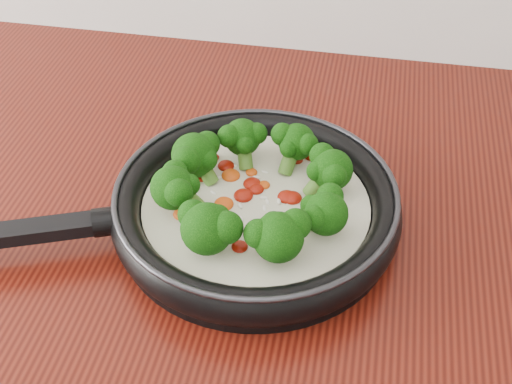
# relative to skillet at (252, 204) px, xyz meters

# --- Properties ---
(skillet) EXTENTS (0.53, 0.42, 0.09)m
(skillet) POSITION_rel_skillet_xyz_m (0.00, 0.00, 0.00)
(skillet) COLOR black
(skillet) RESTS_ON counter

